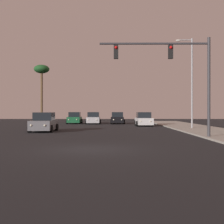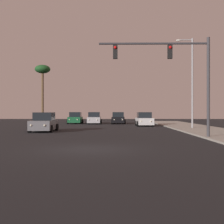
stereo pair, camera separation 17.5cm
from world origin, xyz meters
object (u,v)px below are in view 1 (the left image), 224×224
Objects in this scene: car_green at (75,118)px; traffic_light_mast at (177,66)px; car_white at (144,120)px; car_silver at (93,119)px; car_grey at (44,123)px; street_lamp at (191,78)px; car_black at (118,118)px; palm_tree_far at (42,72)px.

car_green is 27.22m from traffic_light_mast.
traffic_light_mast is at bearing 110.46° from car_green.
car_green is 11.99m from car_white.
car_silver is 1.00× the size of car_grey.
street_lamp is at bearing 127.89° from car_silver.
car_green is 1.00× the size of car_white.
traffic_light_mast is at bearing 89.72° from car_white.
car_green is at bearing -2.83° from car_black.
car_black and car_green have the same top height.
palm_tree_far is at bearing -29.99° from car_green.
car_grey is at bearing -163.67° from street_lamp.
car_black is 14.24m from palm_tree_far.
car_silver is (2.82, -0.94, 0.00)m from car_green.
car_silver is at bearing -46.69° from car_white.
car_white is 19.59m from palm_tree_far.
traffic_light_mast reaches higher than car_grey.
palm_tree_far is (-8.36, 3.99, 7.11)m from car_silver.
car_black is 0.48× the size of street_lamp.
car_black is 1.00× the size of car_green.
car_green is at bearing -92.66° from car_grey.
traffic_light_mast reaches higher than car_white.
street_lamp reaches higher than car_black.
car_silver is 1.00× the size of car_white.
car_white and car_grey have the same top height.
palm_tree_far reaches higher than car_green.
street_lamp is (3.57, 10.95, 0.39)m from traffic_light_mast.
car_black is at bearing 98.46° from traffic_light_mast.
car_white is 18.03m from traffic_light_mast.
palm_tree_far reaches higher than car_silver.
car_grey is at bearing 70.95° from car_black.
traffic_light_mast is (10.33, -6.87, 3.96)m from car_grey.
car_grey is 0.48× the size of street_lamp.
car_black is at bearing -112.11° from car_grey.
car_green is 0.48× the size of street_lamp.
traffic_light_mast is (0.53, -17.58, 3.96)m from car_white.
car_silver is 17.49m from street_lamp.
street_lamp is at bearing 132.61° from car_green.
car_grey is 0.48× the size of palm_tree_far.
car_silver is 0.48× the size of street_lamp.
car_white is 0.48× the size of street_lamp.
traffic_light_mast reaches higher than car_silver.
car_black is at bearing 174.33° from car_green.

